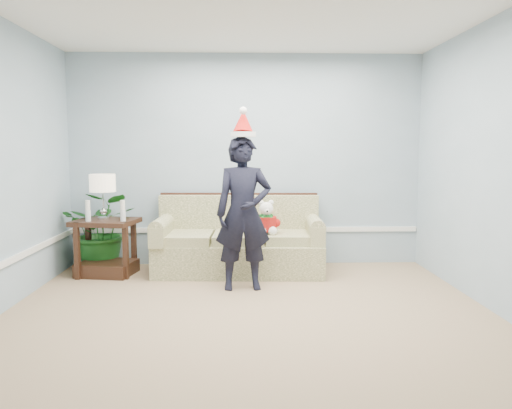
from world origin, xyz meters
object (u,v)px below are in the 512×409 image
Objects in this scene: houseplant at (103,230)px; sofa at (239,244)px; teddy_bear at (266,222)px; table_lamp at (103,185)px; side_table at (107,253)px; man at (243,213)px.

sofa is at bearing -6.40° from houseplant.
sofa is 4.97× the size of teddy_bear.
houseplant is (-0.09, 0.27, -0.59)m from table_lamp.
sofa is 0.48m from teddy_bear.
houseplant is 2.37× the size of teddy_bear.
table_lamp is 0.65m from houseplant.
teddy_bear reaches higher than side_table.
man is at bearing -83.77° from sofa.
table_lamp is at bearing -174.73° from sofa.
man reaches higher than teddy_bear.
teddy_bear is at bearing -10.19° from houseplant.
man is at bearing -118.96° from teddy_bear.
sofa is 1.25× the size of man.
side_table is (-1.58, -0.12, -0.07)m from sofa.
table_lamp is at bearing 172.77° from teddy_bear.
man reaches higher than side_table.
side_table is at bearing 152.85° from man.
sofa is 3.81× the size of table_lamp.
man is (1.66, -0.69, -0.26)m from table_lamp.
table_lamp is 0.55× the size of houseplant.
table_lamp reaches higher than houseplant.
houseplant is at bearing 165.31° from teddy_bear.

